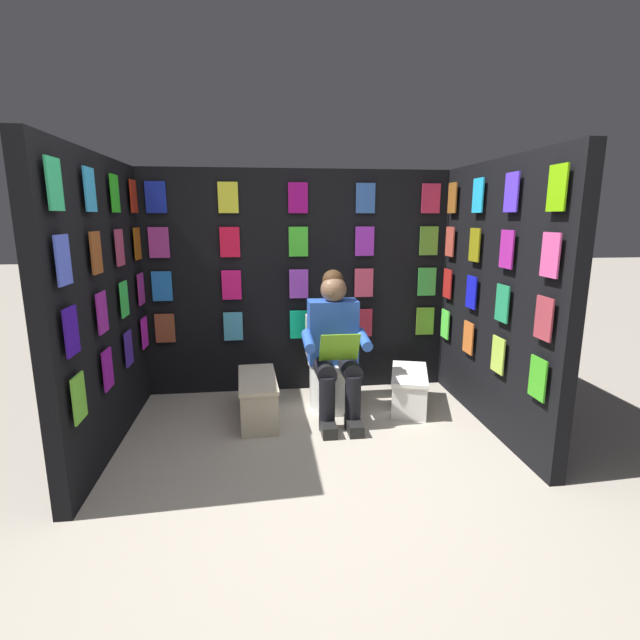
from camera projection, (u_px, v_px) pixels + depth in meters
name	position (u px, v px, depth m)	size (l,w,h in m)	color
ground_plane	(325.00, 503.00, 2.72)	(30.00, 30.00, 0.00)	#B2A899
display_wall_back	(298.00, 283.00, 4.37)	(2.85, 0.14, 2.02)	black
display_wall_left	(496.00, 297.00, 3.58)	(0.14, 1.87, 2.02)	black
display_wall_right	(101.00, 305.00, 3.25)	(0.14, 1.87, 2.02)	black
toilet	(331.00, 369.00, 4.08)	(0.41, 0.55, 0.77)	white
person_reading	(335.00, 345.00, 3.80)	(0.53, 0.68, 1.19)	blue
comic_longbox_near	(258.00, 398.00, 3.82)	(0.33, 0.72, 0.36)	beige
comic_longbox_far	(409.00, 389.00, 4.07)	(0.47, 0.70, 0.31)	white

